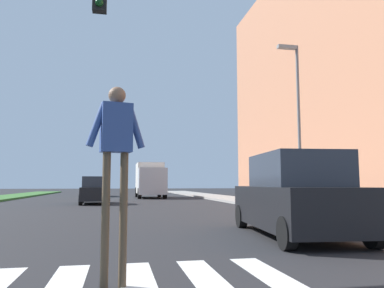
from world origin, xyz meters
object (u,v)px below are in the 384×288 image
at_px(street_lamp_right, 297,110).
at_px(pedestrian_performer, 116,151).
at_px(suv_crossing, 295,197).
at_px(sedan_midblock, 95,191).
at_px(sedan_distant, 97,188).
at_px(truck_box_delivery, 150,179).

distance_m(street_lamp_right, pedestrian_performer, 13.70).
height_order(suv_crossing, sedan_midblock, suv_crossing).
distance_m(pedestrian_performer, sedan_distant, 32.96).
height_order(sedan_midblock, sedan_distant, sedan_distant).
bearing_deg(street_lamp_right, sedan_midblock, 137.19).
xyz_separation_m(pedestrian_performer, sedan_distant, (-1.94, 32.89, -0.86)).
relative_size(suv_crossing, sedan_distant, 1.13).
relative_size(street_lamp_right, suv_crossing, 1.58).
xyz_separation_m(street_lamp_right, pedestrian_performer, (-8.00, -10.73, -2.93)).
bearing_deg(pedestrian_performer, sedan_midblock, 94.02).
xyz_separation_m(street_lamp_right, sedan_midblock, (-9.37, 8.67, -3.81)).
relative_size(street_lamp_right, sedan_midblock, 1.80).
distance_m(suv_crossing, sedan_midblock, 16.74).
relative_size(suv_crossing, truck_box_delivery, 0.77).
bearing_deg(sedan_midblock, sedan_distant, 92.46).
distance_m(sedan_midblock, truck_box_delivery, 10.20).
bearing_deg(sedan_midblock, truck_box_delivery, 65.37).
bearing_deg(street_lamp_right, truck_box_delivery, 105.98).
relative_size(sedan_midblock, sedan_distant, 0.99).
bearing_deg(sedan_distant, truck_box_delivery, -41.40).
bearing_deg(truck_box_delivery, pedestrian_performer, -95.72).
xyz_separation_m(street_lamp_right, suv_crossing, (-3.77, -7.11, -3.66)).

